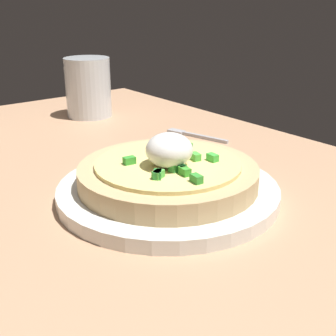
{
  "coord_description": "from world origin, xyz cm",
  "views": [
    {
      "loc": [
        -38.02,
        15.9,
        24.09
      ],
      "look_at": [
        -2.12,
        -12.59,
        6.34
      ],
      "focal_mm": 47.63,
      "sensor_mm": 36.0,
      "label": 1
    }
  ],
  "objects_px": {
    "cup_far": "(88,89)",
    "fork": "(192,135)",
    "pizza": "(168,172)",
    "plate": "(168,191)"
  },
  "relations": [
    {
      "from": "pizza",
      "to": "fork",
      "type": "relative_size",
      "value": 1.83
    },
    {
      "from": "plate",
      "to": "pizza",
      "type": "xyz_separation_m",
      "value": [
        -0.0,
        0.0,
        0.02
      ]
    },
    {
      "from": "cup_far",
      "to": "fork",
      "type": "relative_size",
      "value": 0.99
    },
    {
      "from": "pizza",
      "to": "cup_far",
      "type": "bearing_deg",
      "value": -16.44
    },
    {
      "from": "cup_far",
      "to": "pizza",
      "type": "bearing_deg",
      "value": 163.56
    },
    {
      "from": "fork",
      "to": "cup_far",
      "type": "bearing_deg",
      "value": 0.85
    },
    {
      "from": "plate",
      "to": "pizza",
      "type": "distance_m",
      "value": 0.02
    },
    {
      "from": "cup_far",
      "to": "fork",
      "type": "bearing_deg",
      "value": -163.68
    },
    {
      "from": "cup_far",
      "to": "fork",
      "type": "xyz_separation_m",
      "value": [
        -0.22,
        -0.06,
        -0.05
      ]
    },
    {
      "from": "plate",
      "to": "cup_far",
      "type": "xyz_separation_m",
      "value": [
        0.38,
        -0.11,
        0.04
      ]
    }
  ]
}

